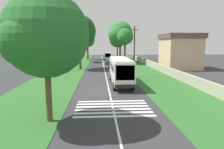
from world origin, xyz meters
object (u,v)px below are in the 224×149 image
Objects in this scene: roadside_tree_left_0 at (45,37)px; roadside_tree_right_2 at (117,40)px; trailing_minibus_0 at (107,55)px; roadside_tree_right_1 at (119,34)px; coach_bus at (120,70)px; trailing_car_0 at (113,65)px; trailing_car_1 at (109,62)px; trailing_car_2 at (96,60)px; roadside_tree_left_1 at (87,40)px; roadside_tree_right_0 at (125,37)px; utility_pole at (134,51)px; roadside_building at (180,51)px; roadside_tree_left_2 at (79,32)px.

roadside_tree_left_0 is 0.95× the size of roadside_tree_right_2.
trailing_minibus_0 is 0.48× the size of roadside_tree_right_1.
coach_bus is at bearing 179.95° from trailing_minibus_0.
trailing_car_0 is (19.85, -0.19, -1.48)m from coach_bus.
roadside_tree_right_1 is (7.15, -3.65, 7.93)m from trailing_car_1.
trailing_car_2 is 0.45× the size of roadside_tree_left_1.
roadside_tree_right_0 reaches higher than roadside_tree_left_0.
roadside_tree_right_0 reaches higher than utility_pole.
trailing_minibus_0 reaches higher than trailing_car_2.
roadside_tree_right_1 is at bearing -131.92° from roadside_tree_left_1.
coach_bus is 0.89× the size of roadside_tree_right_1.
roadside_tree_left_1 is at bearing 48.08° from roadside_tree_right_1.
roadside_tree_right_1 is at bearing -10.90° from trailing_car_0.
roadside_tree_right_2 reaches higher than trailing_car_2.
utility_pole is at bearing 179.44° from roadside_tree_right_1.
coach_bus is at bearing 139.20° from roadside_building.
coach_bus is 45.26m from trailing_minibus_0.
trailing_minibus_0 is 0.50× the size of roadside_tree_left_2.
trailing_car_0 is 13.75m from utility_pole.
roadside_tree_left_0 reaches higher than roadside_building.
coach_bus is 20.49m from roadside_tree_left_2.
roadside_tree_right_1 is at bearing 33.22° from roadside_building.
trailing_car_2 is at bearing 159.90° from trailing_minibus_0.
trailing_car_2 is 25.76m from roadside_building.
roadside_tree_right_0 is (43.12, -11.05, 1.17)m from roadside_tree_left_0.
roadside_tree_left_1 is 14.28m from roadside_tree_right_1.
roadside_tree_left_1 is at bearing 22.51° from trailing_car_1.
trailing_car_0 is at bearing 169.10° from roadside_tree_right_1.
trailing_car_0 and trailing_car_2 have the same top height.
trailing_minibus_0 is 59.56m from roadside_tree_left_0.
roadside_tree_left_0 is 1.10× the size of utility_pole.
roadside_tree_left_0 reaches higher than trailing_car_2.
trailing_car_0 is 18.76m from roadside_tree_right_1.
trailing_car_2 is 0.36× the size of roadside_tree_left_2.
trailing_car_0 is 15.32m from trailing_car_2.
utility_pole is at bearing -165.29° from roadside_tree_left_1.
trailing_car_1 is 43.98m from roadside_tree_left_0.
trailing_car_2 is 28.77m from utility_pole.
roadside_tree_left_0 is at bearing 168.41° from roadside_tree_right_1.
roadside_tree_left_1 is at bearing -0.51° from roadside_tree_left_2.
roadside_tree_left_0 is at bearing -179.15° from roadside_tree_left_2.
trailing_minibus_0 is 0.60× the size of roadside_tree_right_2.
roadside_tree_right_0 is (-16.60, -11.27, 0.70)m from roadside_tree_left_1.
trailing_car_2 is 0.43× the size of roadside_tree_right_0.
roadside_tree_right_0 is at bearing -14.37° from roadside_tree_left_0.
trailing_car_2 is at bearing 56.89° from roadside_tree_right_0.
roadside_tree_right_0 reaches higher than trailing_car_0.
trailing_car_1 is 8.09m from roadside_tree_right_0.
trailing_car_1 is 22.99m from utility_pole.
roadside_tree_left_2 is at bearing 89.70° from roadside_building.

